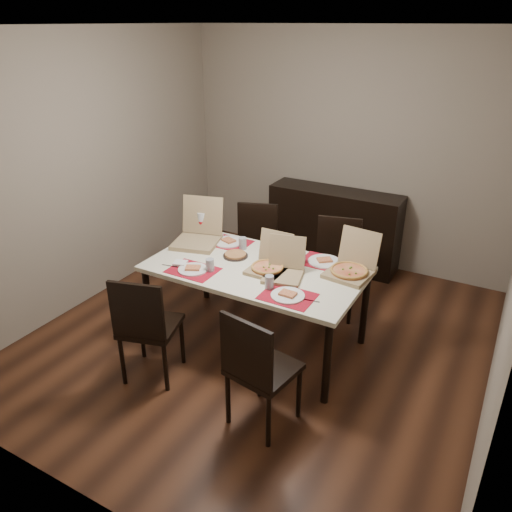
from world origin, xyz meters
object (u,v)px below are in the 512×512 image
(chair_near_right, at_px, (257,367))
(soda_bottle, at_px, (202,224))
(sideboard, at_px, (334,228))
(chair_far_right, at_px, (336,262))
(dining_table, at_px, (256,274))
(chair_near_left, at_px, (146,325))
(pizza_box_center, at_px, (269,265))
(dip_bowl, at_px, (270,259))
(chair_far_left, at_px, (256,245))

(chair_near_right, bearing_deg, soda_bottle, 136.09)
(sideboard, distance_m, chair_far_right, 1.04)
(sideboard, relative_size, dining_table, 0.83)
(dining_table, bearing_deg, chair_far_right, 65.80)
(chair_near_left, distance_m, soda_bottle, 1.29)
(pizza_box_center, bearing_deg, dining_table, 177.14)
(dip_bowl, xyz_separation_m, soda_bottle, (-0.83, 0.18, 0.11))
(chair_near_right, bearing_deg, pizza_box_center, 113.28)
(chair_near_right, bearing_deg, chair_near_left, 177.99)
(dining_table, height_order, dip_bowl, dip_bowl)
(dip_bowl, height_order, soda_bottle, soda_bottle)
(pizza_box_center, xyz_separation_m, soda_bottle, (-0.91, 0.35, 0.07))
(chair_far_right, bearing_deg, chair_far_left, -177.94)
(chair_far_right, height_order, soda_bottle, soda_bottle)
(dining_table, relative_size, chair_far_right, 1.94)
(pizza_box_center, bearing_deg, dip_bowl, 115.32)
(chair_near_left, bearing_deg, dip_bowl, 62.26)
(chair_far_left, height_order, dip_bowl, chair_far_left)
(chair_near_left, height_order, chair_near_right, same)
(sideboard, height_order, chair_near_right, chair_near_right)
(chair_far_left, height_order, chair_far_right, same)
(chair_near_left, distance_m, pizza_box_center, 1.10)
(chair_far_right, height_order, dip_bowl, chair_far_right)
(chair_far_right, bearing_deg, dining_table, -114.20)
(chair_near_left, relative_size, soda_bottle, 3.29)
(chair_near_right, relative_size, pizza_box_center, 2.77)
(dip_bowl, bearing_deg, dining_table, -107.33)
(chair_far_left, distance_m, pizza_box_center, 1.09)
(sideboard, xyz_separation_m, chair_near_left, (-0.49, -2.71, 0.06))
(pizza_box_center, height_order, soda_bottle, pizza_box_center)
(dining_table, xyz_separation_m, dip_bowl, (0.05, 0.16, 0.08))
(dining_table, xyz_separation_m, chair_far_left, (-0.48, 0.85, -0.17))
(chair_near_left, relative_size, chair_far_right, 1.00)
(chair_far_left, bearing_deg, dining_table, -60.76)
(sideboard, height_order, dip_bowl, sideboard)
(sideboard, distance_m, chair_near_left, 2.76)
(chair_near_right, distance_m, dip_bowl, 1.18)
(chair_near_left, distance_m, dip_bowl, 1.18)
(dining_table, bearing_deg, dip_bowl, 72.67)
(dip_bowl, bearing_deg, chair_near_right, -66.40)
(sideboard, xyz_separation_m, chair_far_left, (-0.48, -1.00, 0.06))
(dining_table, relative_size, soda_bottle, 6.38)
(chair_near_right, height_order, soda_bottle, soda_bottle)
(chair_near_right, height_order, chair_far_left, same)
(sideboard, bearing_deg, chair_far_right, -67.94)
(chair_far_right, bearing_deg, pizza_box_center, -106.87)
(chair_near_right, height_order, chair_far_right, same)
(dining_table, distance_m, chair_near_left, 1.01)
(chair_near_right, bearing_deg, sideboard, 100.44)
(sideboard, relative_size, soda_bottle, 5.31)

